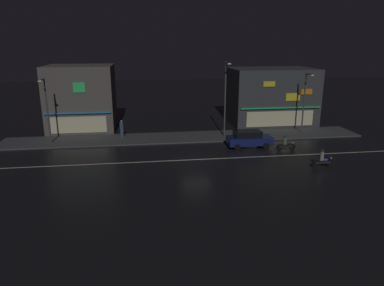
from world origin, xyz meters
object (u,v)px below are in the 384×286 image
at_px(streetlamp_east, 305,98).
at_px(parked_car_near_kerb, 249,139).
at_px(motorcycle_lead, 286,144).
at_px(motorcycle_following, 323,160).
at_px(traffic_cone, 236,142).
at_px(streetlamp_west, 46,105).
at_px(streetlamp_mid, 226,94).
at_px(pedestrian_on_sidewalk, 122,129).

height_order(streetlamp_east, parked_car_near_kerb, streetlamp_east).
xyz_separation_m(motorcycle_lead, motorcycle_following, (1.16, -4.89, 0.00)).
relative_size(streetlamp_east, traffic_cone, 12.00).
bearing_deg(streetlamp_west, motorcycle_following, -22.96).
distance_m(streetlamp_mid, motorcycle_lead, 8.20).
distance_m(pedestrian_on_sidewalk, parked_car_near_kerb, 13.54).
bearing_deg(motorcycle_lead, streetlamp_west, 170.16).
bearing_deg(parked_car_near_kerb, pedestrian_on_sidewalk, 156.77).
bearing_deg(motorcycle_following, streetlamp_west, -27.94).
xyz_separation_m(streetlamp_mid, traffic_cone, (0.52, -2.63, -4.46)).
height_order(streetlamp_mid, motorcycle_lead, streetlamp_mid).
height_order(streetlamp_west, traffic_cone, streetlamp_west).
relative_size(pedestrian_on_sidewalk, motorcycle_following, 0.94).
height_order(motorcycle_lead, traffic_cone, motorcycle_lead).
bearing_deg(motorcycle_lead, streetlamp_mid, 134.05).
height_order(pedestrian_on_sidewalk, traffic_cone, pedestrian_on_sidewalk).
distance_m(streetlamp_west, motorcycle_following, 26.05).
xyz_separation_m(streetlamp_mid, pedestrian_on_sidewalk, (-10.94, 1.51, -3.78)).
distance_m(pedestrian_on_sidewalk, motorcycle_following, 20.48).
distance_m(streetlamp_west, pedestrian_on_sidewalk, 7.84).
bearing_deg(motorcycle_lead, parked_car_near_kerb, 157.13).
xyz_separation_m(streetlamp_mid, streetlamp_east, (9.08, 0.52, -0.67)).
bearing_deg(motorcycle_lead, pedestrian_on_sidewalk, 159.28).
relative_size(streetlamp_mid, motorcycle_lead, 4.15).
height_order(streetlamp_mid, traffic_cone, streetlamp_mid).
relative_size(parked_car_near_kerb, motorcycle_lead, 2.26).
xyz_separation_m(streetlamp_west, streetlamp_east, (27.04, 0.70, 0.07)).
bearing_deg(streetlamp_west, streetlamp_mid, 0.57).
distance_m(parked_car_near_kerb, motorcycle_lead, 3.51).
bearing_deg(parked_car_near_kerb, streetlamp_east, 29.86).
distance_m(motorcycle_lead, traffic_cone, 4.97).
xyz_separation_m(pedestrian_on_sidewalk, parked_car_near_kerb, (12.44, -5.34, -0.09)).
bearing_deg(pedestrian_on_sidewalk, traffic_cone, 34.83).
relative_size(motorcycle_lead, motorcycle_following, 1.00).
xyz_separation_m(motorcycle_following, traffic_cone, (-5.30, 7.62, -0.36)).
relative_size(streetlamp_west, motorcycle_lead, 3.40).
bearing_deg(traffic_cone, motorcycle_lead, -33.39).
bearing_deg(streetlamp_mid, streetlamp_west, -179.43).
relative_size(parked_car_near_kerb, traffic_cone, 7.82).
height_order(streetlamp_west, parked_car_near_kerb, streetlamp_west).
relative_size(streetlamp_west, streetlamp_mid, 0.82).
relative_size(streetlamp_west, pedestrian_on_sidewalk, 3.62).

